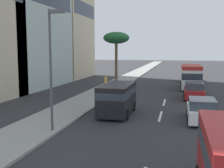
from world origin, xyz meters
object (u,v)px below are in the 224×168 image
object	(u,v)px
van_third	(117,97)
palm_tree	(116,39)
car_lead	(202,110)
minibus_sixth	(191,76)
street_lamp	(52,57)
car_fourth	(194,91)
pedestrian_near_lamp	(106,82)
van_second	(189,72)

from	to	relation	value
van_third	palm_tree	distance (m)	18.53
car_lead	van_third	size ratio (longest dim) A/B	0.87
car_lead	minibus_sixth	bearing A→B (deg)	0.31
van_third	street_lamp	size ratio (longest dim) A/B	0.73
street_lamp	van_third	bearing A→B (deg)	-25.31
car_lead	palm_tree	xyz separation A→B (m)	(18.02, 9.94, 5.57)
van_third	car_fourth	distance (m)	10.06
minibus_sixth	palm_tree	xyz separation A→B (m)	(2.01, 9.85, 4.70)
minibus_sixth	pedestrian_near_lamp	size ratio (longest dim) A/B	3.54
car_lead	minibus_sixth	xyz separation A→B (m)	(16.01, 0.09, 0.87)
minibus_sixth	palm_tree	world-z (taller)	palm_tree
van_second	palm_tree	world-z (taller)	palm_tree
pedestrian_near_lamp	street_lamp	world-z (taller)	street_lamp
van_second	car_fourth	distance (m)	16.13
car_lead	street_lamp	world-z (taller)	street_lamp
car_lead	street_lamp	distance (m)	10.43
van_third	minibus_sixth	world-z (taller)	minibus_sixth
van_second	car_lead	bearing A→B (deg)	179.92
pedestrian_near_lamp	car_lead	bearing A→B (deg)	-131.80
van_second	van_third	distance (m)	24.99
minibus_sixth	street_lamp	bearing A→B (deg)	157.96
street_lamp	palm_tree	bearing A→B (deg)	3.58
car_lead	minibus_sixth	size ratio (longest dim) A/B	0.67
pedestrian_near_lamp	palm_tree	bearing A→B (deg)	9.97
car_fourth	van_second	bearing A→B (deg)	-0.37
car_fourth	minibus_sixth	size ratio (longest dim) A/B	0.63
van_second	van_third	size ratio (longest dim) A/B	0.98
car_fourth	palm_tree	distance (m)	14.61
minibus_sixth	palm_tree	size ratio (longest dim) A/B	0.91
pedestrian_near_lamp	street_lamp	xyz separation A→B (m)	(-16.03, -1.14, 3.21)
van_second	palm_tree	distance (m)	13.06
van_second	street_lamp	bearing A→B (deg)	163.95
car_lead	pedestrian_near_lamp	distance (m)	14.81
car_fourth	minibus_sixth	bearing A→B (deg)	0.11
van_second	palm_tree	bearing A→B (deg)	124.58
minibus_sixth	car_fourth	bearing A→B (deg)	-179.89
car_lead	street_lamp	size ratio (longest dim) A/B	0.63
van_second	street_lamp	world-z (taller)	street_lamp
van_second	minibus_sixth	bearing A→B (deg)	179.23
van_third	street_lamp	bearing A→B (deg)	-25.31
van_third	van_second	bearing A→B (deg)	166.17
van_third	minibus_sixth	distance (m)	16.46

